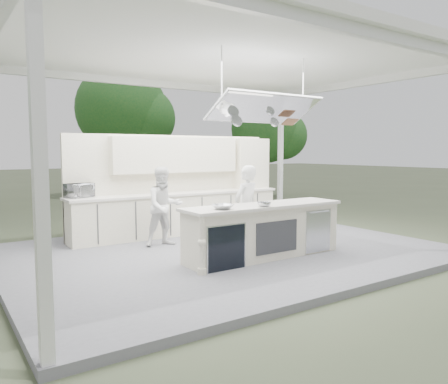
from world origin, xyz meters
TOP-DOWN VIEW (x-y plane):
  - ground at (0.00, 0.00)m, footprint 90.00×90.00m
  - stage_deck at (0.00, 0.00)m, footprint 8.00×6.00m
  - tent at (0.00, -0.01)m, footprint 8.20×6.20m
  - demo_island at (0.18, -0.91)m, footprint 3.10×0.79m
  - back_counter at (0.00, 1.90)m, footprint 5.08×0.72m
  - back_wall_unit at (0.44, 2.11)m, footprint 5.05×0.48m
  - tree_cluster at (-0.16, 9.77)m, footprint 19.55×9.40m
  - head_chef at (0.22, -0.35)m, footprint 0.67×0.53m
  - sous_chef at (-0.85, 0.95)m, footprint 0.81×0.65m
  - toaster_oven at (-2.20, 2.08)m, footprint 0.62×0.53m
  - bowl_large at (-0.79, -1.05)m, footprint 0.36×0.36m
  - bowl_small at (-0.00, -1.15)m, footprint 0.30×0.30m

SIDE VIEW (x-z plane):
  - ground at x=0.00m, z-range 0.00..0.00m
  - stage_deck at x=0.00m, z-range 0.00..0.12m
  - demo_island at x=0.18m, z-range 0.12..1.07m
  - back_counter at x=0.00m, z-range 0.12..1.07m
  - sous_chef at x=-0.85m, z-range 0.12..1.70m
  - head_chef at x=0.22m, z-range 0.12..1.74m
  - bowl_small at x=0.00m, z-range 1.07..1.15m
  - bowl_large at x=-0.79m, z-range 1.07..1.15m
  - toaster_oven at x=-2.20m, z-range 1.07..1.36m
  - back_wall_unit at x=0.44m, z-range 0.45..2.70m
  - tree_cluster at x=-0.16m, z-range 0.36..6.21m
  - tent at x=0.00m, z-range 1.78..5.64m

